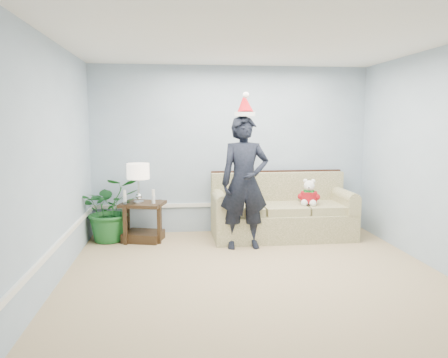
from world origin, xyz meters
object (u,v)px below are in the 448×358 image
Objects in this scene: table_lamp at (138,173)px; houseplant at (110,209)px; teddy_bear at (309,195)px; side_table at (143,226)px; man at (244,183)px; sofa at (281,214)px.

houseplant is at bearing 166.84° from table_lamp.
table_lamp is 2.62m from teddy_bear.
man is (1.47, -0.53, 0.72)m from side_table.
houseplant is at bearing 173.60° from side_table.
table_lamp reaches higher than sofa.
sofa is at bearing 1.73° from table_lamp.
side_table is at bearing 42.32° from table_lamp.
teddy_bear is at bearing -26.55° from sofa.
teddy_bear is (0.39, -0.19, 0.32)m from sofa.
houseplant is at bearing -165.58° from teddy_bear.
man is (-0.68, -0.55, 0.59)m from sofa.
side_table is 2.59m from teddy_bear.
sofa is at bearing -0.76° from houseplant.
sofa is 2.98× the size of side_table.
table_lamp is (-2.21, -0.07, 0.69)m from sofa.
table_lamp is 1.60m from man.
man is 4.62× the size of teddy_bear.
side_table is 0.38× the size of man.
man is at bearing -17.60° from table_lamp.
houseplant reaches higher than side_table.
side_table is 0.82m from table_lamp.
man reaches higher than sofa.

